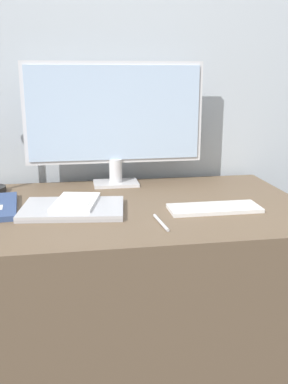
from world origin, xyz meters
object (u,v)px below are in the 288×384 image
Objects in this scene: keyboard at (214,208)px; laptop at (73,209)px; monitor at (114,118)px; pen at (161,222)px; ereader at (76,202)px.

keyboard is 0.85× the size of laptop.
monitor is 0.53m from pen.
ereader is at bearing 70.66° from laptop.
ereader is 1.68× the size of pen.
pen is (-0.19, -0.10, -0.00)m from keyboard.
pen is at bearing -152.62° from keyboard.
monitor is 1.99× the size of laptop.
ereader reaches higher than pen.
ereader is (-0.42, 0.09, 0.02)m from keyboard.
keyboard is (0.27, -0.37, -0.24)m from monitor.
pen is at bearing -80.03° from monitor.
keyboard is 2.15× the size of pen.
laptop reaches higher than keyboard.
monitor reaches higher than pen.
laptop is at bearing 172.38° from keyboard.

